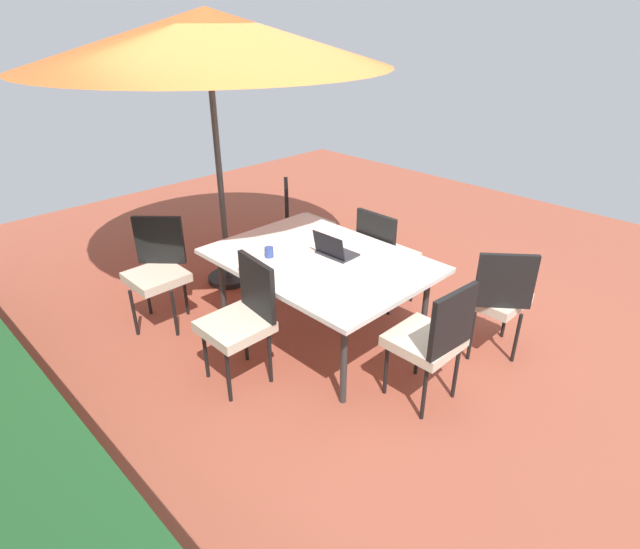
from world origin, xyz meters
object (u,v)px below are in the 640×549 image
chair_south (385,252)px  chair_west (432,337)px  chair_southeast (301,220)px  chair_southwest (497,295)px  chair_north (242,317)px  dining_table (320,263)px  laptop (334,251)px  cup (269,252)px  chair_northeast (157,268)px  patio_umbrella (207,38)px

chair_south → chair_west: bearing=142.5°
chair_southeast → chair_southwest: same height
chair_southeast → chair_south: bearing=-139.7°
chair_north → chair_west: 1.40m
dining_table → chair_west: size_ratio=1.82×
laptop → cup: (0.36, 0.40, -0.00)m
chair_northeast → chair_southwest: 2.92m
dining_table → chair_south: bearing=-91.7°
chair_northeast → chair_southeast: bearing=44.8°
patio_umbrella → chair_southwest: 3.29m
chair_southwest → cup: (1.49, 1.12, 0.25)m
chair_north → dining_table: bearing=96.0°
dining_table → chair_west: bearing=178.2°
patio_umbrella → laptop: size_ratio=9.95×
chair_southeast → chair_northeast: same height
chair_southeast → chair_west: bearing=-160.3°
chair_southeast → chair_northeast: (0.04, 1.70, 0.00)m
chair_southwest → chair_southeast: bearing=-40.5°
laptop → chair_north: bearing=84.8°
patio_umbrella → chair_north: bearing=149.1°
laptop → dining_table: bearing=65.2°
chair_southeast → laptop: 1.42m
chair_west → chair_northeast: (2.35, 0.82, 0.00)m
chair_south → laptop: chair_south is taller
chair_south → chair_southeast: (1.18, -0.00, 0.00)m
chair_north → chair_southeast: 2.02m
chair_north → chair_southwest: size_ratio=1.00×
chair_southwest → chair_west: bearing=48.0°
patio_umbrella → chair_southeast: patio_umbrella is taller
patio_umbrella → chair_south: (-1.46, -0.80, -1.83)m
chair_southwest → dining_table: bearing=-5.0°
patio_umbrella → chair_south: size_ratio=3.34×
chair_west → chair_southwest: same height
chair_west → chair_north: bearing=-51.5°
patio_umbrella → chair_north: size_ratio=3.34×
chair_south → chair_southwest: bearing=-179.6°
chair_north → chair_south: same height
patio_umbrella → chair_southeast: 2.02m
dining_table → laptop: bearing=-112.8°
dining_table → chair_southeast: (1.15, -0.84, -0.16)m
chair_southwest → cup: size_ratio=11.38×
chair_north → chair_southeast: (1.15, -1.66, 0.00)m
patio_umbrella → chair_southeast: size_ratio=3.34×
patio_umbrella → chair_west: (-2.59, 0.07, -1.83)m
chair_west → chair_southeast: size_ratio=1.00×
patio_umbrella → chair_northeast: patio_umbrella is taller
cup → chair_south: bearing=-106.8°
patio_umbrella → cup: bearing=164.1°
chair_southwest → chair_north: bearing=14.1°
chair_south → chair_northeast: (1.22, 1.69, 0.00)m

